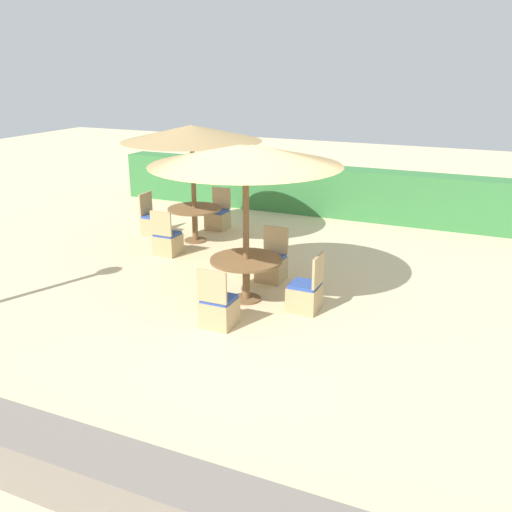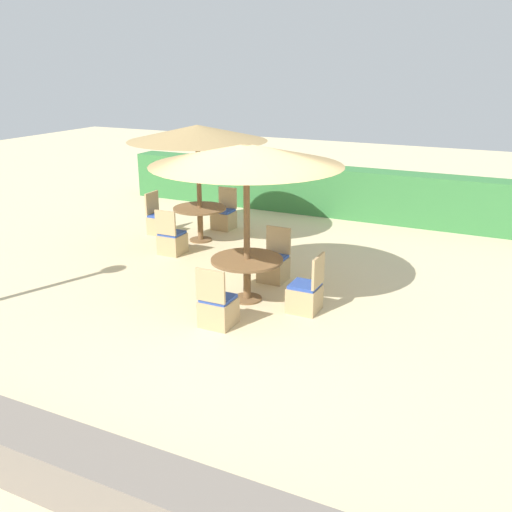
# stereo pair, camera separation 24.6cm
# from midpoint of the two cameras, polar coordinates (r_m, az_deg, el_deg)

# --- Properties ---
(ground_plane) EXTENTS (40.00, 40.00, 0.00)m
(ground_plane) POSITION_cam_midpoint_polar(r_m,az_deg,el_deg) (8.42, -2.53, -7.03)
(ground_plane) COLOR beige
(hedge_row) EXTENTS (13.00, 0.70, 1.20)m
(hedge_row) POSITION_cam_midpoint_polar(r_m,az_deg,el_deg) (14.20, 9.63, 6.14)
(hedge_row) COLOR #387A3D
(hedge_row) RESTS_ON ground_plane
(stone_border) EXTENTS (10.00, 0.56, 0.51)m
(stone_border) POSITION_cam_midpoint_polar(r_m,az_deg,el_deg) (5.76, -19.94, -18.94)
(stone_border) COLOR slate
(stone_border) RESTS_ON ground_plane
(parasol_center) EXTENTS (2.95, 2.95, 2.52)m
(parasol_center) POSITION_cam_midpoint_polar(r_m,az_deg,el_deg) (8.65, -1.89, 10.04)
(parasol_center) COLOR brown
(parasol_center) RESTS_ON ground_plane
(round_table_center) EXTENTS (1.15, 1.15, 0.70)m
(round_table_center) POSITION_cam_midpoint_polar(r_m,az_deg,el_deg) (9.10, -1.77, -1.08)
(round_table_center) COLOR brown
(round_table_center) RESTS_ON ground_plane
(patio_chair_center_south) EXTENTS (0.46, 0.46, 0.93)m
(patio_chair_center_south) POSITION_cam_midpoint_polar(r_m,az_deg,el_deg) (8.34, -4.59, -5.33)
(patio_chair_center_south) COLOR tan
(patio_chair_center_south) RESTS_ON ground_plane
(patio_chair_center_north) EXTENTS (0.46, 0.46, 0.93)m
(patio_chair_center_north) POSITION_cam_midpoint_polar(r_m,az_deg,el_deg) (10.03, 0.86, -1.00)
(patio_chair_center_north) COLOR tan
(patio_chair_center_north) RESTS_ON ground_plane
(patio_chair_center_east) EXTENTS (0.46, 0.46, 0.93)m
(patio_chair_center_east) POSITION_cam_midpoint_polar(r_m,az_deg,el_deg) (8.84, 4.16, -3.88)
(patio_chair_center_east) COLOR tan
(patio_chair_center_east) RESTS_ON ground_plane
(parasol_back_left) EXTENTS (2.88, 2.88, 2.46)m
(parasol_back_left) POSITION_cam_midpoint_polar(r_m,az_deg,el_deg) (11.90, -7.05, 12.07)
(parasol_back_left) COLOR brown
(parasol_back_left) RESTS_ON ground_plane
(round_table_back_left) EXTENTS (1.13, 1.13, 0.73)m
(round_table_back_left) POSITION_cam_midpoint_polar(r_m,az_deg,el_deg) (12.22, -6.74, 4.15)
(round_table_back_left) COLOR brown
(round_table_back_left) RESTS_ON ground_plane
(patio_chair_back_left_west) EXTENTS (0.46, 0.46, 0.93)m
(patio_chair_back_left_west) POSITION_cam_midpoint_polar(r_m,az_deg,el_deg) (12.92, -10.71, 3.25)
(patio_chair_back_left_west) COLOR tan
(patio_chair_back_left_west) RESTS_ON ground_plane
(patio_chair_back_left_north) EXTENTS (0.46, 0.46, 0.93)m
(patio_chair_back_left_north) POSITION_cam_midpoint_polar(r_m,az_deg,el_deg) (13.17, -4.37, 3.83)
(patio_chair_back_left_north) COLOR tan
(patio_chair_back_left_north) RESTS_ON ground_plane
(patio_chair_back_left_south) EXTENTS (0.46, 0.46, 0.93)m
(patio_chair_back_left_south) POSITION_cam_midpoint_polar(r_m,az_deg,el_deg) (11.52, -9.47, 1.40)
(patio_chair_back_left_south) COLOR tan
(patio_chair_back_left_south) RESTS_ON ground_plane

